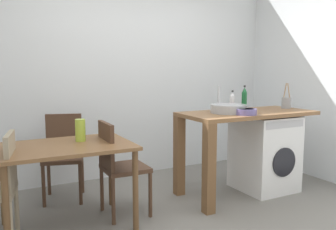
{
  "coord_description": "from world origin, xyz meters",
  "views": [
    {
      "loc": [
        -1.6,
        -2.5,
        1.37
      ],
      "look_at": [
        -0.06,
        0.45,
        0.94
      ],
      "focal_mm": 37.16,
      "sensor_mm": 36.0,
      "label": 1
    }
  ],
  "objects_px": {
    "dining_table": "(66,156)",
    "chair_opposite": "(118,163)",
    "washing_machine": "(264,152)",
    "bottle_squat_brown": "(244,99)",
    "mixing_bowl": "(246,111)",
    "utensil_crock": "(286,102)",
    "chair_spare_by_wall": "(64,151)",
    "vase": "(80,130)",
    "bottle_tall_green": "(232,101)"
  },
  "relations": [
    {
      "from": "chair_spare_by_wall",
      "to": "washing_machine",
      "type": "relative_size",
      "value": 1.05
    },
    {
      "from": "utensil_crock",
      "to": "vase",
      "type": "bearing_deg",
      "value": 178.37
    },
    {
      "from": "chair_opposite",
      "to": "chair_spare_by_wall",
      "type": "xyz_separation_m",
      "value": [
        -0.35,
        0.72,
        0.0
      ]
    },
    {
      "from": "bottle_tall_green",
      "to": "utensil_crock",
      "type": "height_order",
      "value": "utensil_crock"
    },
    {
      "from": "bottle_tall_green",
      "to": "bottle_squat_brown",
      "type": "bearing_deg",
      "value": -22.01
    },
    {
      "from": "chair_opposite",
      "to": "washing_machine",
      "type": "bearing_deg",
      "value": 88.24
    },
    {
      "from": "bottle_squat_brown",
      "to": "mixing_bowl",
      "type": "relative_size",
      "value": 1.27
    },
    {
      "from": "chair_opposite",
      "to": "mixing_bowl",
      "type": "height_order",
      "value": "mixing_bowl"
    },
    {
      "from": "mixing_bowl",
      "to": "utensil_crock",
      "type": "relative_size",
      "value": 0.74
    },
    {
      "from": "dining_table",
      "to": "washing_machine",
      "type": "xyz_separation_m",
      "value": [
        2.23,
        -0.02,
        -0.21
      ]
    },
    {
      "from": "washing_machine",
      "to": "utensil_crock",
      "type": "relative_size",
      "value": 2.87
    },
    {
      "from": "dining_table",
      "to": "bottle_tall_green",
      "type": "bearing_deg",
      "value": 5.8
    },
    {
      "from": "dining_table",
      "to": "utensil_crock",
      "type": "height_order",
      "value": "utensil_crock"
    },
    {
      "from": "washing_machine",
      "to": "bottle_squat_brown",
      "type": "xyz_separation_m",
      "value": [
        -0.18,
        0.16,
        0.62
      ]
    },
    {
      "from": "utensil_crock",
      "to": "vase",
      "type": "relative_size",
      "value": 1.5
    },
    {
      "from": "mixing_bowl",
      "to": "vase",
      "type": "height_order",
      "value": "mixing_bowl"
    },
    {
      "from": "chair_spare_by_wall",
      "to": "bottle_squat_brown",
      "type": "bearing_deg",
      "value": 178.57
    },
    {
      "from": "washing_machine",
      "to": "vase",
      "type": "relative_size",
      "value": 4.31
    },
    {
      "from": "washing_machine",
      "to": "bottle_squat_brown",
      "type": "height_order",
      "value": "bottle_squat_brown"
    },
    {
      "from": "mixing_bowl",
      "to": "chair_spare_by_wall",
      "type": "bearing_deg",
      "value": 148.97
    },
    {
      "from": "bottle_tall_green",
      "to": "bottle_squat_brown",
      "type": "xyz_separation_m",
      "value": [
        0.13,
        -0.05,
        0.03
      ]
    },
    {
      "from": "chair_opposite",
      "to": "mixing_bowl",
      "type": "bearing_deg",
      "value": 78.81
    },
    {
      "from": "vase",
      "to": "chair_spare_by_wall",
      "type": "bearing_deg",
      "value": 92.44
    },
    {
      "from": "washing_machine",
      "to": "mixing_bowl",
      "type": "xyz_separation_m",
      "value": [
        -0.46,
        -0.2,
        0.52
      ]
    },
    {
      "from": "vase",
      "to": "mixing_bowl",
      "type": "bearing_deg",
      "value": -11.17
    },
    {
      "from": "chair_spare_by_wall",
      "to": "washing_machine",
      "type": "distance_m",
      "value": 2.25
    },
    {
      "from": "dining_table",
      "to": "bottle_squat_brown",
      "type": "height_order",
      "value": "bottle_squat_brown"
    },
    {
      "from": "chair_opposite",
      "to": "washing_machine",
      "type": "distance_m",
      "value": 1.75
    },
    {
      "from": "chair_spare_by_wall",
      "to": "bottle_squat_brown",
      "type": "xyz_separation_m",
      "value": [
        1.93,
        -0.63,
        0.54
      ]
    },
    {
      "from": "dining_table",
      "to": "chair_spare_by_wall",
      "type": "relative_size",
      "value": 1.22
    },
    {
      "from": "chair_opposite",
      "to": "bottle_squat_brown",
      "type": "relative_size",
      "value": 3.2
    },
    {
      "from": "chair_opposite",
      "to": "bottle_squat_brown",
      "type": "distance_m",
      "value": 1.66
    },
    {
      "from": "chair_opposite",
      "to": "mixing_bowl",
      "type": "distance_m",
      "value": 1.39
    },
    {
      "from": "chair_spare_by_wall",
      "to": "vase",
      "type": "bearing_deg",
      "value": 109.11
    },
    {
      "from": "mixing_bowl",
      "to": "bottle_squat_brown",
      "type": "bearing_deg",
      "value": 52.48
    },
    {
      "from": "dining_table",
      "to": "utensil_crock",
      "type": "relative_size",
      "value": 3.67
    },
    {
      "from": "chair_opposite",
      "to": "washing_machine",
      "type": "xyz_separation_m",
      "value": [
        1.75,
        -0.07,
        -0.08
      ]
    },
    {
      "from": "bottle_squat_brown",
      "to": "mixing_bowl",
      "type": "height_order",
      "value": "bottle_squat_brown"
    },
    {
      "from": "chair_opposite",
      "to": "vase",
      "type": "xyz_separation_m",
      "value": [
        -0.33,
        0.05,
        0.33
      ]
    },
    {
      "from": "chair_opposite",
      "to": "mixing_bowl",
      "type": "xyz_separation_m",
      "value": [
        1.29,
        -0.27,
        0.45
      ]
    },
    {
      "from": "bottle_tall_green",
      "to": "vase",
      "type": "bearing_deg",
      "value": -176.93
    },
    {
      "from": "dining_table",
      "to": "bottle_squat_brown",
      "type": "distance_m",
      "value": 2.09
    },
    {
      "from": "washing_machine",
      "to": "bottle_tall_green",
      "type": "height_order",
      "value": "bottle_tall_green"
    },
    {
      "from": "dining_table",
      "to": "chair_opposite",
      "type": "xyz_separation_m",
      "value": [
        0.48,
        0.05,
        -0.14
      ]
    },
    {
      "from": "dining_table",
      "to": "mixing_bowl",
      "type": "relative_size",
      "value": 4.95
    },
    {
      "from": "vase",
      "to": "chair_opposite",
      "type": "bearing_deg",
      "value": -8.59
    },
    {
      "from": "utensil_crock",
      "to": "mixing_bowl",
      "type": "bearing_deg",
      "value": -163.14
    },
    {
      "from": "dining_table",
      "to": "chair_opposite",
      "type": "relative_size",
      "value": 1.22
    },
    {
      "from": "chair_opposite",
      "to": "chair_spare_by_wall",
      "type": "relative_size",
      "value": 1.0
    },
    {
      "from": "bottle_squat_brown",
      "to": "utensil_crock",
      "type": "distance_m",
      "value": 0.56
    }
  ]
}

